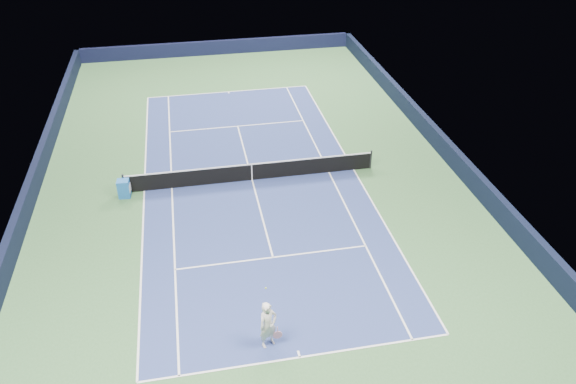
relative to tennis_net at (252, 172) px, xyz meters
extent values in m
plane|color=#345D33|center=(0.00, 0.00, -0.50)|extent=(40.00, 40.00, 0.00)
cube|color=black|center=(0.00, 19.82, 0.05)|extent=(22.00, 0.35, 1.10)
cube|color=black|center=(10.82, 0.00, 0.05)|extent=(0.35, 40.00, 1.10)
cube|color=black|center=(-10.82, 0.00, 0.05)|extent=(0.35, 40.00, 1.10)
cube|color=navy|center=(0.00, 0.00, -0.50)|extent=(10.97, 23.77, 0.01)
cube|color=white|center=(0.00, 11.88, -0.50)|extent=(10.97, 0.08, 0.00)
cube|color=white|center=(0.00, -11.88, -0.50)|extent=(10.97, 0.08, 0.00)
cube|color=white|center=(5.49, 0.00, -0.50)|extent=(0.08, 23.77, 0.00)
cube|color=white|center=(-5.49, 0.00, -0.50)|extent=(0.08, 23.77, 0.00)
cube|color=white|center=(4.12, 0.00, -0.50)|extent=(0.08, 23.77, 0.00)
cube|color=white|center=(-4.12, 0.00, -0.50)|extent=(0.08, 23.77, 0.00)
cube|color=white|center=(0.00, 6.40, -0.50)|extent=(8.23, 0.08, 0.00)
cube|color=white|center=(0.00, -6.40, -0.50)|extent=(8.23, 0.08, 0.00)
cube|color=white|center=(0.00, 0.00, -0.50)|extent=(0.08, 12.80, 0.00)
cube|color=white|center=(0.00, 11.73, -0.50)|extent=(0.08, 0.30, 0.00)
cube|color=white|center=(0.00, -11.73, -0.50)|extent=(0.08, 0.30, 0.00)
cylinder|color=black|center=(-6.40, 0.00, 0.03)|extent=(0.10, 0.10, 1.07)
cylinder|color=black|center=(6.40, 0.00, 0.03)|extent=(0.10, 0.10, 1.07)
cube|color=black|center=(0.00, 0.00, -0.05)|extent=(12.80, 0.03, 0.91)
cube|color=white|center=(0.00, 0.00, 0.44)|extent=(12.80, 0.04, 0.06)
cube|color=white|center=(0.00, 0.00, -0.05)|extent=(0.05, 0.04, 0.91)
cube|color=#1C5DAC|center=(-6.40, -0.33, -0.04)|extent=(0.60, 0.56, 0.93)
cube|color=silver|center=(-6.11, -0.33, -0.05)|extent=(0.07, 0.41, 0.41)
imported|color=silver|center=(-0.96, -11.09, 0.46)|extent=(0.82, 0.71, 1.91)
cylinder|color=pink|center=(-0.64, -11.14, 0.20)|extent=(0.03, 0.03, 0.32)
cylinder|color=black|center=(-0.64, -11.14, -0.04)|extent=(0.32, 0.02, 0.32)
cylinder|color=#C57F98|center=(-0.64, -11.14, -0.04)|extent=(0.34, 0.03, 0.34)
sphere|color=#A8C329|center=(-0.86, -10.09, 1.24)|extent=(0.07, 0.07, 0.07)
camera|label=1|loc=(-2.91, -24.70, 14.81)|focal=35.00mm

